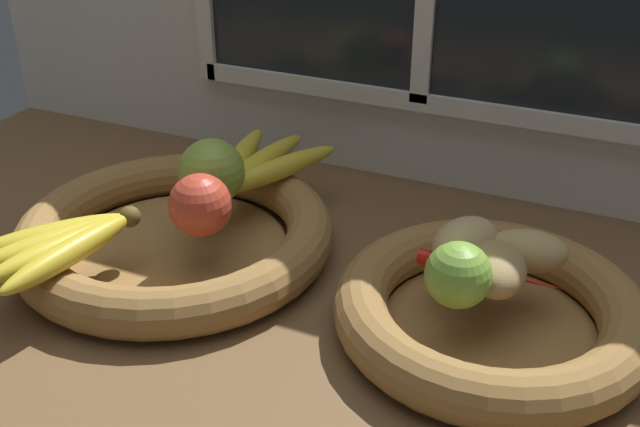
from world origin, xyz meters
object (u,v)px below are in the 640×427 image
(banana_bunch_back, at_px, (257,165))
(potato_oblong, at_px, (465,242))
(banana_bunch_front, at_px, (60,244))
(potato_large, at_px, (496,269))
(potato_back, at_px, (527,251))
(fruit_bowl_right, at_px, (490,311))
(apple_red_right, at_px, (200,205))
(lime_near, at_px, (458,275))
(fruit_bowl_left, at_px, (176,234))
(chili_pepper, at_px, (489,272))
(apple_green_back, at_px, (212,172))

(banana_bunch_back, height_order, potato_oblong, potato_oblong)
(banana_bunch_front, bearing_deg, potato_large, 16.28)
(banana_bunch_front, relative_size, potato_back, 2.28)
(fruit_bowl_right, relative_size, banana_bunch_front, 1.69)
(apple_red_right, xyz_separation_m, lime_near, (0.28, -0.01, -0.00))
(fruit_bowl_left, relative_size, banana_bunch_front, 2.00)
(potato_oblong, height_order, lime_near, lime_near)
(fruit_bowl_right, xyz_separation_m, apple_red_right, (-0.31, -0.03, 0.06))
(fruit_bowl_left, relative_size, potato_oblong, 4.82)
(potato_large, height_order, chili_pepper, potato_large)
(apple_red_right, xyz_separation_m, banana_bunch_front, (-0.11, -0.10, -0.02))
(potato_oblong, bearing_deg, banana_bunch_back, 161.18)
(apple_green_back, xyz_separation_m, potato_oblong, (0.30, -0.01, -0.01))
(potato_back, relative_size, potato_large, 0.97)
(fruit_bowl_left, height_order, chili_pepper, chili_pepper)
(potato_oblong, bearing_deg, chili_pepper, -31.76)
(fruit_bowl_right, distance_m, potato_oblong, 0.07)
(apple_green_back, bearing_deg, lime_near, -14.91)
(apple_green_back, relative_size, banana_bunch_back, 0.38)
(lime_near, height_order, chili_pepper, lime_near)
(apple_green_back, xyz_separation_m, potato_back, (0.36, 0.00, -0.02))
(lime_near, bearing_deg, potato_oblong, 98.65)
(apple_green_back, xyz_separation_m, chili_pepper, (0.33, -0.03, -0.03))
(banana_bunch_front, bearing_deg, apple_red_right, 41.55)
(fruit_bowl_left, height_order, fruit_bowl_right, same)
(banana_bunch_front, relative_size, lime_near, 2.93)
(apple_red_right, bearing_deg, lime_near, -2.89)
(banana_bunch_front, distance_m, potato_large, 0.44)
(fruit_bowl_left, bearing_deg, chili_pepper, 1.72)
(apple_green_back, bearing_deg, fruit_bowl_left, -123.20)
(apple_red_right, relative_size, banana_bunch_front, 0.37)
(chili_pepper, bearing_deg, potato_back, 51.04)
(fruit_bowl_right, bearing_deg, potato_oblong, 142.13)
(apple_green_back, relative_size, lime_near, 1.23)
(fruit_bowl_right, distance_m, apple_green_back, 0.35)
(potato_back, distance_m, chili_pepper, 0.05)
(apple_red_right, xyz_separation_m, potato_back, (0.33, 0.07, -0.01))
(fruit_bowl_right, bearing_deg, banana_bunch_front, -163.72)
(lime_near, bearing_deg, apple_red_right, 177.11)
(fruit_bowl_left, height_order, apple_red_right, apple_red_right)
(fruit_bowl_left, xyz_separation_m, chili_pepper, (0.36, 0.01, 0.04))
(banana_bunch_front, xyz_separation_m, potato_oblong, (0.38, 0.15, 0.01))
(potato_large, xyz_separation_m, chili_pepper, (-0.01, 0.01, -0.01))
(fruit_bowl_left, distance_m, potato_back, 0.39)
(fruit_bowl_right, relative_size, apple_green_back, 4.03)
(potato_back, xyz_separation_m, potato_large, (-0.02, -0.05, 0.00))
(fruit_bowl_right, distance_m, chili_pepper, 0.04)
(banana_bunch_back, bearing_deg, lime_near, -29.30)
(banana_bunch_back, xyz_separation_m, chili_pepper, (0.32, -0.12, -0.01))
(apple_red_right, distance_m, potato_large, 0.31)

